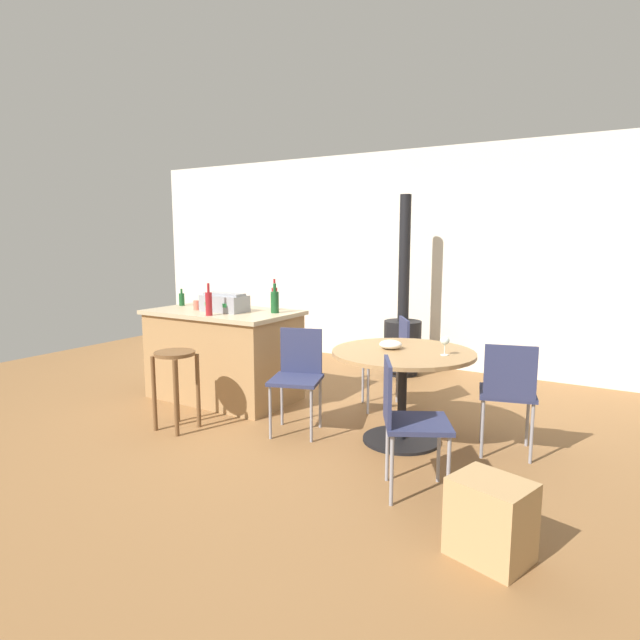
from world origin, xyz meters
TOP-DOWN VIEW (x-y plane):
  - ground_plane at (0.00, 0.00)m, footprint 8.80×8.80m
  - back_wall at (0.00, 2.75)m, footprint 8.00×0.10m
  - kitchen_island at (-0.86, 0.31)m, footprint 1.48×0.88m
  - wooden_stool at (-0.60, -0.59)m, footprint 0.34×0.34m
  - dining_table at (1.15, 0.14)m, footprint 1.12×1.12m
  - folding_chair_near at (1.51, -0.68)m, footprint 0.54×0.54m
  - folding_chair_far at (1.93, 0.27)m, footprint 0.49×0.49m
  - folding_chair_left at (0.72, 0.88)m, footprint 0.56×0.56m
  - folding_chair_right at (0.30, -0.08)m, footprint 0.51×0.51m
  - wood_stove at (0.32, 2.14)m, footprint 0.44×0.45m
  - toolbox at (-0.79, 0.26)m, footprint 0.45×0.26m
  - bottle_0 at (-1.49, 0.38)m, footprint 0.06×0.06m
  - bottle_1 at (-0.73, -0.02)m, footprint 0.06×0.06m
  - bottle_2 at (-0.44, 0.62)m, footprint 0.06×0.06m
  - bottle_3 at (-0.31, 0.44)m, footprint 0.08×0.08m
  - cup_0 at (-1.07, 0.55)m, footprint 0.11×0.07m
  - cup_1 at (-1.10, 0.22)m, footprint 0.11×0.08m
  - wine_glass at (1.48, 0.16)m, footprint 0.07×0.07m
  - serving_bowl at (1.03, 0.16)m, footprint 0.18×0.18m
  - cardboard_box at (2.15, -1.11)m, footprint 0.45×0.39m

SIDE VIEW (x-z plane):
  - ground_plane at x=0.00m, z-range 0.00..0.00m
  - cardboard_box at x=2.15m, z-range 0.00..0.41m
  - kitchen_island at x=-0.86m, z-range 0.00..0.90m
  - wooden_stool at x=-0.60m, z-range 0.16..0.83m
  - folding_chair_right at x=0.30m, z-range 0.08..0.93m
  - wood_stove at x=0.32m, z-range -0.55..1.56m
  - folding_chair_near at x=1.51m, z-range 0.08..0.94m
  - folding_chair_far at x=1.93m, z-range 0.08..0.94m
  - folding_chair_left at x=0.72m, z-range 0.08..0.95m
  - dining_table at x=1.15m, z-range 0.20..0.94m
  - serving_bowl at x=1.03m, z-range 0.74..0.81m
  - wine_glass at x=1.48m, z-range 0.77..0.92m
  - cup_1 at x=-1.10m, z-range 0.90..0.99m
  - cup_0 at x=-1.07m, z-range 0.90..1.00m
  - bottle_0 at x=-1.49m, z-range 0.88..1.06m
  - toolbox at x=-0.79m, z-range 0.89..1.08m
  - bottle_3 at x=-0.31m, z-range 0.87..1.15m
  - bottle_1 at x=-0.73m, z-range 0.86..1.17m
  - bottle_2 at x=-0.44m, z-range 0.86..1.17m
  - back_wall at x=0.00m, z-range 0.00..2.70m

